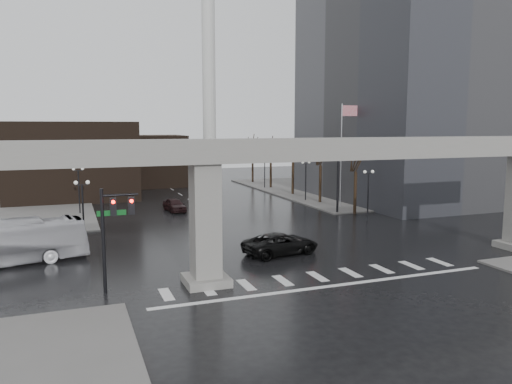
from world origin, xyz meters
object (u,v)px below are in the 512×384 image
at_px(city_bus, 2,243).
at_px(pickup_truck, 281,244).
at_px(far_car, 175,205).
at_px(signal_mast_arm, 307,161).

bearing_deg(city_bus, pickup_truck, -110.90).
bearing_deg(pickup_truck, far_car, -0.86).
bearing_deg(city_bus, signal_mast_arm, -79.58).
xyz_separation_m(signal_mast_arm, pickup_truck, (-8.95, -13.88, -5.02)).
xyz_separation_m(pickup_truck, far_car, (-3.60, 21.42, -0.08)).
relative_size(city_bus, far_car, 2.58).
distance_m(signal_mast_arm, city_bus, 29.95).
distance_m(pickup_truck, far_car, 21.72).
relative_size(pickup_truck, far_car, 1.36).
bearing_deg(signal_mast_arm, pickup_truck, -122.80).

